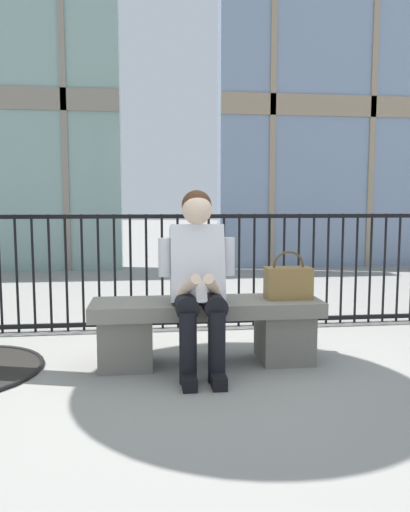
# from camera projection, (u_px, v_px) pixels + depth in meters

# --- Properties ---
(ground_plane) EXTENTS (60.00, 60.00, 0.00)m
(ground_plane) POSITION_uv_depth(u_px,v_px,m) (207.00, 363.00, 3.44)
(ground_plane) COLOR gray
(stone_bench) EXTENTS (1.60, 0.44, 0.45)m
(stone_bench) POSITION_uv_depth(u_px,v_px,m) (207.00, 325.00, 3.42)
(stone_bench) COLOR gray
(stone_bench) RESTS_ON ground
(seated_person_with_phone) EXTENTS (0.52, 0.66, 1.21)m
(seated_person_with_phone) POSITION_uv_depth(u_px,v_px,m) (198.00, 275.00, 3.24)
(seated_person_with_phone) COLOR black
(seated_person_with_phone) RESTS_ON ground
(handbag_on_bench) EXTENTS (0.32, 0.16, 0.34)m
(handbag_on_bench) POSITION_uv_depth(u_px,v_px,m) (288.00, 282.00, 3.44)
(handbag_on_bench) COLOR olive
(handbag_on_bench) RESTS_ON stone_bench
(plaza_railing) EXTENTS (8.11, 0.04, 1.03)m
(plaza_railing) POSITION_uv_depth(u_px,v_px,m) (193.00, 271.00, 4.38)
(plaza_railing) COLOR black
(plaza_railing) RESTS_ON ground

